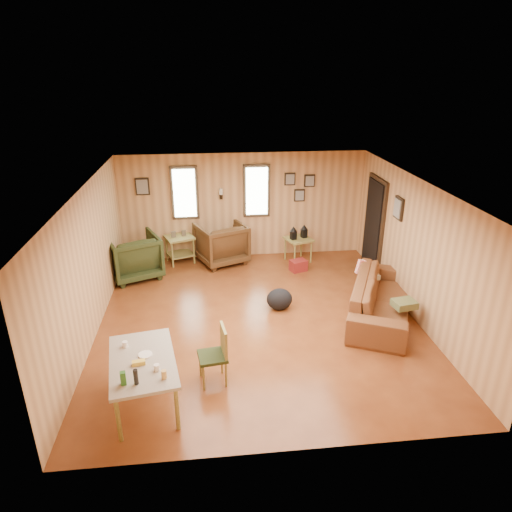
{
  "coord_description": "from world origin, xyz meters",
  "views": [
    {
      "loc": [
        -0.82,
        -6.95,
        4.15
      ],
      "look_at": [
        0.0,
        0.4,
        1.05
      ],
      "focal_mm": 32.0,
      "sensor_mm": 36.0,
      "label": 1
    }
  ],
  "objects": [
    {
      "name": "dining_table",
      "position": [
        -1.72,
        -2.0,
        0.63
      ],
      "size": [
        1.03,
        1.47,
        0.89
      ],
      "rotation": [
        0.0,
        0.0,
        0.17
      ],
      "color": "#9F9686",
      "rests_on": "ground"
    },
    {
      "name": "sofa_pillows",
      "position": [
        2.27,
        0.05,
        0.5
      ],
      "size": [
        0.62,
        1.6,
        0.33
      ],
      "rotation": [
        0.0,
        0.0,
        0.17
      ],
      "color": "brown",
      "rests_on": "sofa"
    },
    {
      "name": "backpack",
      "position": [
        0.42,
        0.33,
        0.2
      ],
      "size": [
        0.55,
        0.48,
        0.41
      ],
      "rotation": [
        0.0,
        0.0,
        0.29
      ],
      "color": "black",
      "rests_on": "ground"
    },
    {
      "name": "side_table",
      "position": [
        1.2,
        2.49,
        0.58
      ],
      "size": [
        0.68,
        0.68,
        0.85
      ],
      "rotation": [
        0.0,
        0.0,
        0.34
      ],
      "color": "#9B9245",
      "rests_on": "ground"
    },
    {
      "name": "recliner_green",
      "position": [
        -2.39,
        2.05,
        0.51
      ],
      "size": [
        1.28,
        1.25,
        1.02
      ],
      "primitive_type": "imported",
      "rotation": [
        0.0,
        0.0,
        -2.74
      ],
      "color": "#293317",
      "rests_on": "ground"
    },
    {
      "name": "end_table",
      "position": [
        -1.47,
        2.74,
        0.42
      ],
      "size": [
        0.74,
        0.71,
        0.76
      ],
      "rotation": [
        0.0,
        0.0,
        0.35
      ],
      "color": "#9B9245",
      "rests_on": "ground"
    },
    {
      "name": "cooler",
      "position": [
        1.1,
        1.96,
        0.12
      ],
      "size": [
        0.41,
        0.35,
        0.25
      ],
      "rotation": [
        0.0,
        0.0,
        0.34
      ],
      "color": "maroon",
      "rests_on": "ground"
    },
    {
      "name": "sofa",
      "position": [
        2.19,
        -0.1,
        0.47
      ],
      "size": [
        1.65,
        2.48,
        0.94
      ],
      "primitive_type": "imported",
      "rotation": [
        0.0,
        0.0,
        1.14
      ],
      "color": "brown",
      "rests_on": "ground"
    },
    {
      "name": "room",
      "position": [
        0.17,
        0.27,
        1.21
      ],
      "size": [
        5.54,
        6.04,
        2.44
      ],
      "color": "brown",
      "rests_on": "ground"
    },
    {
      "name": "recliner_brown",
      "position": [
        -0.54,
        2.63,
        0.51
      ],
      "size": [
        1.26,
        1.23,
        1.01
      ],
      "primitive_type": "imported",
      "rotation": [
        0.0,
        0.0,
        3.53
      ],
      "color": "#482D15",
      "rests_on": "ground"
    },
    {
      "name": "dining_chair",
      "position": [
        -0.77,
        -1.61,
        0.48
      ],
      "size": [
        0.44,
        0.44,
        0.86
      ],
      "rotation": [
        0.0,
        0.0,
        0.14
      ],
      "color": "#293317",
      "rests_on": "ground"
    }
  ]
}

